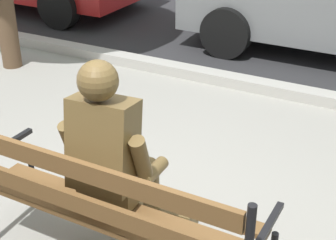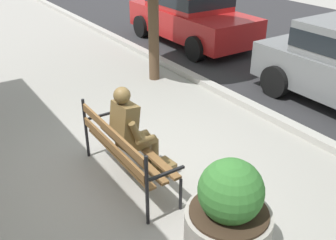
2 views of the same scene
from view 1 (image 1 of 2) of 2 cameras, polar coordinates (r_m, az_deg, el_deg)
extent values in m
cube|color=#B2AFA8|center=(5.68, 10.10, 3.77)|extent=(60.00, 0.20, 0.12)
cube|color=brown|center=(2.97, -7.23, -11.33)|extent=(1.70, 0.12, 0.04)
cube|color=brown|center=(3.08, -5.29, -9.52)|extent=(1.70, 0.12, 0.04)
cube|color=brown|center=(3.20, -3.52, -7.84)|extent=(1.70, 0.12, 0.04)
cube|color=brown|center=(2.81, -8.49, -9.60)|extent=(1.70, 0.05, 0.11)
cube|color=brown|center=(2.68, -8.81, -5.84)|extent=(1.70, 0.05, 0.11)
cylinder|color=black|center=(3.81, -14.70, -6.59)|extent=(0.04, 0.04, 0.45)
cube|color=black|center=(3.49, -17.62, -2.74)|extent=(0.04, 0.48, 0.03)
cube|color=black|center=(2.68, 10.84, -11.86)|extent=(0.04, 0.48, 0.03)
cube|color=brown|center=(3.09, -5.95, -6.91)|extent=(0.37, 0.35, 0.16)
cube|color=brown|center=(2.85, -7.21, -2.62)|extent=(0.38, 0.32, 0.55)
sphere|color=brown|center=(2.68, -7.78, 4.35)|extent=(0.22, 0.22, 0.22)
cylinder|color=brown|center=(3.00, -10.63, -2.43)|extent=(0.11, 0.19, 0.29)
cylinder|color=brown|center=(3.19, -9.18, -3.90)|extent=(0.10, 0.27, 0.10)
cylinder|color=brown|center=(2.80, -3.02, -4.21)|extent=(0.11, 0.19, 0.29)
cylinder|color=brown|center=(3.00, -1.60, -5.73)|extent=(0.10, 0.27, 0.10)
cylinder|color=brown|center=(3.26, -6.15, -5.86)|extent=(0.16, 0.37, 0.14)
cylinder|color=brown|center=(3.54, -4.54, -8.06)|extent=(0.11, 0.11, 0.50)
cube|color=brown|center=(3.71, -3.99, -10.28)|extent=(0.13, 0.25, 0.07)
cylinder|color=brown|center=(3.18, -3.29, -6.57)|extent=(0.16, 0.37, 0.14)
cylinder|color=brown|center=(3.47, -1.86, -8.75)|extent=(0.11, 0.11, 0.50)
cube|color=brown|center=(3.64, -1.41, -10.97)|extent=(0.13, 0.25, 0.07)
cube|color=brown|center=(3.61, 0.77, -10.55)|extent=(0.29, 0.20, 0.16)
cylinder|color=black|center=(7.82, -11.98, 12.16)|extent=(0.64, 0.22, 0.64)
cylinder|color=black|center=(8.08, 11.21, 12.72)|extent=(0.64, 0.22, 0.64)
cylinder|color=black|center=(6.54, 6.49, 9.61)|extent=(0.64, 0.22, 0.64)
camera|label=2|loc=(2.69, 123.58, 6.25)|focal=41.39mm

